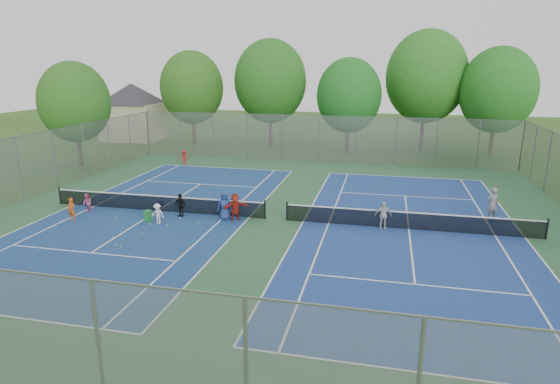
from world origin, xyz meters
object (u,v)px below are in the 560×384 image
Objects in this scene: ball_crate at (161,203)px; ball_hopper at (148,216)px; net_left at (157,204)px; instructor at (492,204)px; net_right at (409,221)px.

ball_hopper reaches higher than ball_crate.
net_left is 18.54m from instructor.
ball_crate is (-0.38, 1.15, -0.30)m from net_left.
instructor is (18.75, 1.31, 0.77)m from ball_crate.
net_right is 20.44× the size of ball_hopper.
ball_crate is 3.08m from ball_hopper.
net_left is 1.25m from ball_crate.
net_left reaches higher than ball_hopper.
net_right is at bearing -4.58° from ball_crate.
net_left is at bearing 180.00° from net_right.
net_right is 14.43m from ball_crate.
instructor is (18.00, 4.30, 0.61)m from ball_hopper.
ball_hopper is (-13.64, -1.83, -0.14)m from net_right.
ball_hopper is at bearing -76.00° from ball_crate.
instructor reaches higher than ball_crate.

